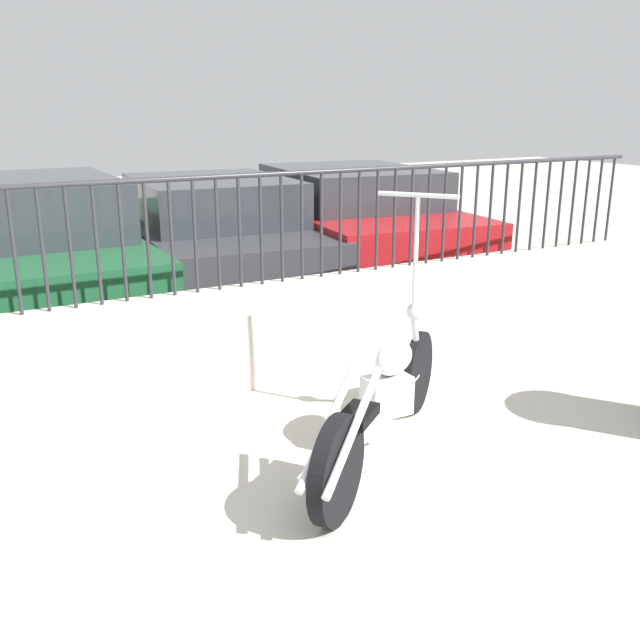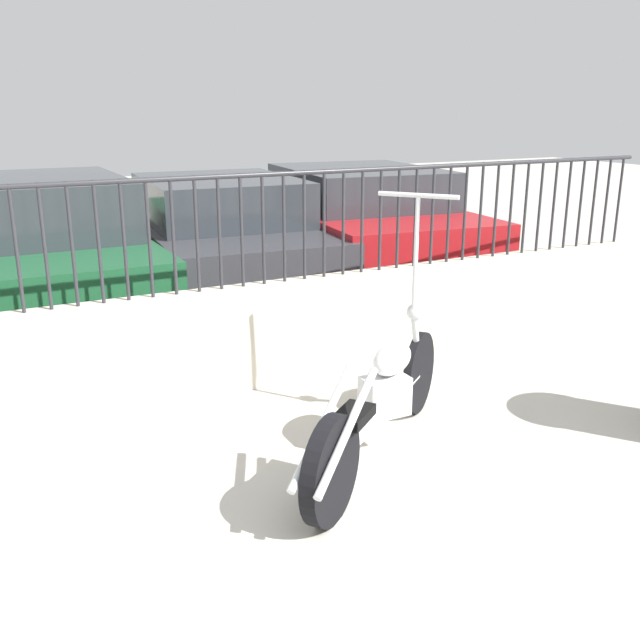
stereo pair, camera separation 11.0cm
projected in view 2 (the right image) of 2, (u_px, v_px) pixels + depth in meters
low_wall at (235, 339)px, 5.32m from camera, size 8.04×0.18×0.79m
fence_railing at (230, 215)px, 5.05m from camera, size 8.04×0.04×0.82m
motorcycle_white at (377, 403)px, 4.20m from camera, size 1.75×1.41×1.55m
car_green at (43, 247)px, 7.14m from camera, size 1.71×4.25×1.40m
car_dark_grey at (218, 235)px, 8.03m from camera, size 2.03×4.13×1.31m
car_red at (354, 220)px, 8.88m from camera, size 2.33×4.50×1.34m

